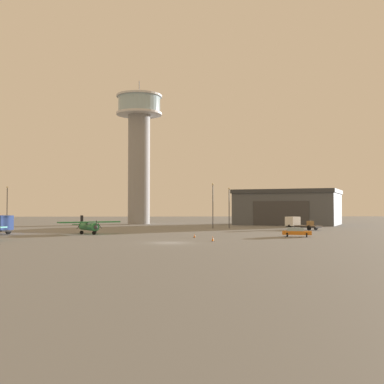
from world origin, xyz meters
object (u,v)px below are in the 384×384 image
Objects in this scene: truck_flatbed_white at (298,223)px; traffic_cone_mid_apron at (213,239)px; airplane_green at (89,226)px; traffic_cone_near_right at (195,236)px; control_tower at (139,143)px; light_post_north at (229,204)px; light_post_west at (7,203)px; light_post_east at (213,202)px; car_orange at (297,232)px.

truck_flatbed_white is 38.97m from traffic_cone_mid_apron.
airplane_green is at bearing 72.19° from truck_flatbed_white.
traffic_cone_mid_apron is (1.84, -8.00, 0.06)m from traffic_cone_near_right.
traffic_cone_mid_apron is at bearing -79.62° from control_tower.
truck_flatbed_white is at bearing -48.57° from control_tower.
light_post_west is at bearing 168.02° from light_post_north.
truck_flatbed_white is at bearing -16.67° from light_post_west.
light_post_north reaches higher than truck_flatbed_white.
traffic_cone_near_right is 0.81× the size of traffic_cone_mid_apron.
light_post_east is 42.05m from traffic_cone_mid_apron.
airplane_green is 35.02m from light_post_north.
truck_flatbed_white is 65.30m from light_post_west.
light_post_east reaches higher than truck_flatbed_white.
control_tower is 38.55m from light_post_west.
airplane_green reaches higher than traffic_cone_mid_apron.
control_tower is 8.51× the size of car_orange.
light_post_west is 0.96× the size of light_post_east.
traffic_cone_near_right is at bearing 29.76° from airplane_green.
airplane_green is 26.19m from traffic_cone_mid_apron.
light_post_north is at bearing -2.17° from light_post_east.
control_tower is at bearing 145.74° from airplane_green.
truck_flatbed_white is 0.73× the size of light_post_east.
traffic_cone_mid_apron is (-7.65, -41.36, -4.84)m from light_post_north.
light_post_east is at bearing 107.14° from airplane_green.
traffic_cone_mid_apron is at bearing -77.04° from traffic_cone_near_right.
airplane_green is 18.03× the size of traffic_cone_near_right.
light_post_west is (-55.47, 42.83, 4.75)m from car_orange.
airplane_green reaches higher than car_orange.
light_post_east is (17.20, -29.52, -16.42)m from control_tower.
traffic_cone_near_right is (-9.50, -33.36, -4.90)m from light_post_north.
traffic_cone_near_right is at bearing -100.21° from light_post_east.
airplane_green is 32.66m from light_post_east.
light_post_north is (26.21, 22.92, 3.75)m from airplane_green.
car_orange is at bearing -74.16° from light_post_east.
airplane_green is 41.12m from light_post_west.
car_orange reaches higher than traffic_cone_near_right.
car_orange is (26.39, -61.92, -21.36)m from control_tower.
control_tower is 54.53m from truck_flatbed_white.
truck_flatbed_white is 25.13m from car_orange.
light_post_west is 67.04m from traffic_cone_mid_apron.
control_tower is at bearing 120.23° from light_post_east.
light_post_east is (46.28, -10.43, 0.19)m from light_post_west.
light_post_east reaches higher than light_post_north.
traffic_cone_near_right is (40.25, -43.92, -5.23)m from light_post_west.
light_post_east is 34.46m from traffic_cone_near_right.
light_post_north is at bearing -55.13° from control_tower.
light_post_east is (22.74, 23.05, 4.26)m from airplane_green.
light_post_west is at bearing -173.13° from airplane_green.
light_post_east is (-9.19, 32.41, 4.94)m from car_orange.
traffic_cone_mid_apron is (13.01, -71.01, -21.77)m from control_tower.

